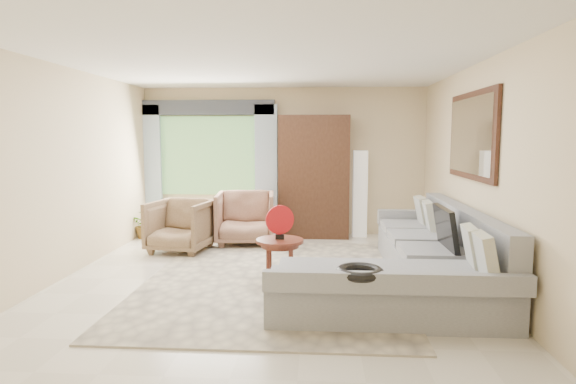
# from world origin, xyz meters

# --- Properties ---
(ground) EXTENTS (6.00, 6.00, 0.00)m
(ground) POSITION_xyz_m (0.00, 0.00, 0.00)
(ground) COLOR silver
(ground) RESTS_ON ground
(area_rug) EXTENTS (3.02, 4.02, 0.02)m
(area_rug) POSITION_xyz_m (0.08, 0.09, 0.01)
(area_rug) COLOR beige
(area_rug) RESTS_ON ground
(sectional_sofa) EXTENTS (2.30, 3.46, 0.90)m
(sectional_sofa) POSITION_xyz_m (1.78, -0.18, 0.28)
(sectional_sofa) COLOR #999CA1
(sectional_sofa) RESTS_ON ground
(tv_screen) EXTENTS (0.14, 0.74, 0.48)m
(tv_screen) POSITION_xyz_m (2.05, -0.23, 0.72)
(tv_screen) COLOR black
(tv_screen) RESTS_ON sectional_sofa
(garden_hose) EXTENTS (0.43, 0.43, 0.09)m
(garden_hose) POSITION_xyz_m (1.00, -1.43, 0.55)
(garden_hose) COLOR black
(garden_hose) RESTS_ON sectional_sofa
(coffee_table) EXTENTS (0.55, 0.55, 0.55)m
(coffee_table) POSITION_xyz_m (0.19, -0.13, 0.29)
(coffee_table) COLOR #4C1E14
(coffee_table) RESTS_ON ground
(red_disc) EXTENTS (0.32, 0.16, 0.34)m
(red_disc) POSITION_xyz_m (0.19, -0.13, 0.78)
(red_disc) COLOR #B61216
(red_disc) RESTS_ON coffee_table
(armchair_left) EXTENTS (0.99, 1.01, 0.79)m
(armchair_left) POSITION_xyz_m (-1.45, 1.45, 0.40)
(armchair_left) COLOR #8A6C4B
(armchair_left) RESTS_ON ground
(armchair_right) EXTENTS (1.00, 1.02, 0.86)m
(armchair_right) POSITION_xyz_m (-0.55, 2.03, 0.43)
(armchair_right) COLOR #8D634D
(armchair_right) RESTS_ON ground
(potted_plant) EXTENTS (0.46, 0.41, 0.48)m
(potted_plant) POSITION_xyz_m (-2.34, 2.37, 0.24)
(potted_plant) COLOR #999999
(potted_plant) RESTS_ON ground
(armoire) EXTENTS (1.20, 0.55, 2.10)m
(armoire) POSITION_xyz_m (0.55, 2.72, 1.05)
(armoire) COLOR #331B11
(armoire) RESTS_ON ground
(floor_lamp) EXTENTS (0.24, 0.24, 1.50)m
(floor_lamp) POSITION_xyz_m (1.35, 2.78, 0.75)
(floor_lamp) COLOR silver
(floor_lamp) RESTS_ON ground
(window) EXTENTS (1.80, 0.04, 1.40)m
(window) POSITION_xyz_m (-1.35, 2.97, 1.40)
(window) COLOR #669E59
(window) RESTS_ON wall_back
(curtain_left) EXTENTS (0.40, 0.08, 2.30)m
(curtain_left) POSITION_xyz_m (-2.40, 2.88, 1.15)
(curtain_left) COLOR #9EB7CC
(curtain_left) RESTS_ON ground
(curtain_right) EXTENTS (0.40, 0.08, 2.30)m
(curtain_right) POSITION_xyz_m (-0.30, 2.88, 1.15)
(curtain_right) COLOR #9EB7CC
(curtain_right) RESTS_ON ground
(valance) EXTENTS (2.40, 0.12, 0.26)m
(valance) POSITION_xyz_m (-1.35, 2.90, 2.25)
(valance) COLOR #1E232D
(valance) RESTS_ON wall_back
(wall_mirror) EXTENTS (0.05, 1.70, 1.05)m
(wall_mirror) POSITION_xyz_m (2.46, 0.35, 1.75)
(wall_mirror) COLOR black
(wall_mirror) RESTS_ON wall_right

